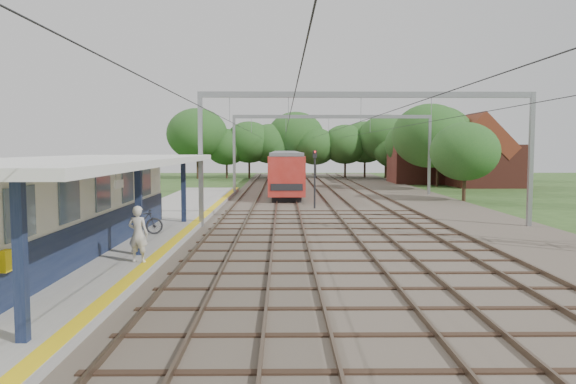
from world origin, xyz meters
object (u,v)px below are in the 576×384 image
object	(u,v)px
bicycle	(141,222)
train	(285,168)
person	(138,234)
signal_post	(315,174)

from	to	relation	value
bicycle	train	bearing A→B (deg)	-27.86
bicycle	train	xyz separation A→B (m)	(6.50, 33.78, 1.14)
person	train	xyz separation A→B (m)	(5.10, 39.66, 0.76)
person	bicycle	size ratio (longest dim) A/B	1.00
bicycle	signal_post	world-z (taller)	signal_post
bicycle	signal_post	xyz separation A→B (m)	(8.35, 13.05, 1.51)
person	signal_post	xyz separation A→B (m)	(6.95, 18.93, 1.14)
train	signal_post	distance (m)	20.81
train	bicycle	bearing A→B (deg)	-100.90
train	signal_post	bearing A→B (deg)	-84.90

